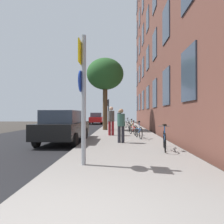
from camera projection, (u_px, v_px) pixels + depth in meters
The scene contains 17 objects.
ground_plane at pixel (82, 131), 17.21m from camera, with size 41.80×41.80×0.00m, color #332D28.
road_asphalt at pixel (58, 131), 17.28m from camera, with size 7.00×38.00×0.01m, color black.
sidewalk at pixel (123, 130), 17.09m from camera, with size 4.20×38.00×0.12m, color gray.
building_facade at pixel (154, 17), 16.60m from camera, with size 0.56×27.00×18.97m.
sign_post at pixel (83, 90), 5.28m from camera, with size 0.16×0.60×3.43m.
traffic_light at pixel (108, 107), 25.69m from camera, with size 0.43×0.24×3.24m.
tree_near at pixel (105, 75), 16.92m from camera, with size 3.12×3.12×6.06m.
bicycle_0 at pixel (164, 140), 7.44m from camera, with size 0.47×1.67×0.97m.
bicycle_1 at pixel (139, 131), 11.02m from camera, with size 0.42×1.62×0.95m.
bicycle_2 at pixel (133, 129), 12.82m from camera, with size 0.51×1.64×0.93m.
bicycle_3 at pixel (131, 127), 15.19m from camera, with size 0.44×1.74×0.97m.
bicycle_4 at pixel (127, 124), 18.70m from camera, with size 0.54×1.67×0.98m.
pedestrian_0 at pixel (121, 123), 9.29m from camera, with size 0.49×0.49×1.59m.
pedestrian_1 at pixel (111, 119), 12.48m from camera, with size 0.50×0.50×1.80m.
pedestrian_2 at pixel (119, 117), 20.95m from camera, with size 0.49×0.49×1.70m.
car_0 at pixel (64, 126), 10.03m from camera, with size 1.90×4.34×1.62m.
car_1 at pixel (97, 118), 28.67m from camera, with size 1.87×4.52×1.62m.
Camera 1 is at (0.76, -2.13, 1.46)m, focal length 31.99 mm.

